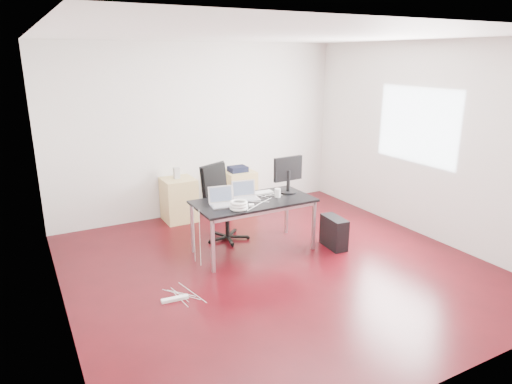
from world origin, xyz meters
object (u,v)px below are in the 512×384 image
office_chair (222,199)px  filing_cabinet_right (239,191)px  filing_cabinet_left (179,200)px  desk (253,204)px  pc_tower (334,232)px

office_chair → filing_cabinet_right: office_chair is taller
filing_cabinet_left → filing_cabinet_right: same height
desk → pc_tower: (1.04, -0.43, -0.46)m
pc_tower → desk: bearing=162.9°
office_chair → filing_cabinet_right: size_ratio=1.54×
desk → pc_tower: bearing=-22.4°
filing_cabinet_right → pc_tower: 2.13m
office_chair → filing_cabinet_left: size_ratio=1.54×
office_chair → filing_cabinet_left: office_chair is taller
desk → office_chair: (-0.18, 0.61, -0.07)m
desk → pc_tower: size_ratio=3.56×
desk → filing_cabinet_right: size_ratio=2.29×
filing_cabinet_right → pc_tower: (0.46, -2.08, -0.13)m
office_chair → filing_cabinet_right: 1.31m
desk → office_chair: 0.64m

